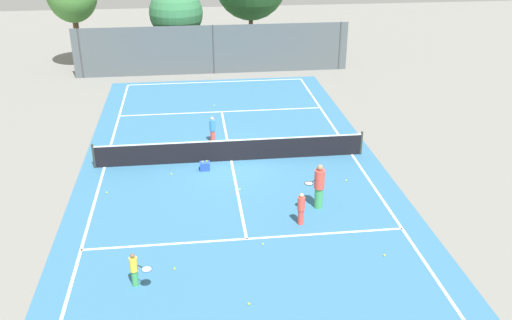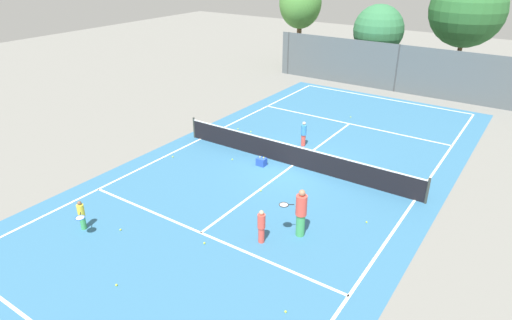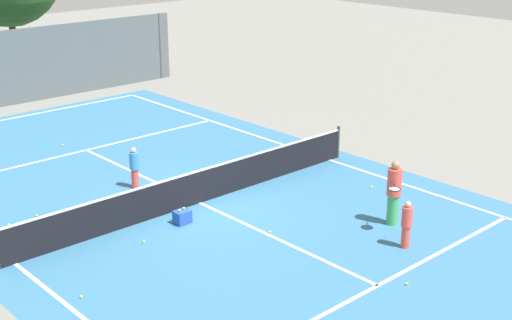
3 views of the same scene
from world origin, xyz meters
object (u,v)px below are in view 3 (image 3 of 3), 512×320
at_px(tennis_ball_5, 407,284).
at_px(tennis_ball_10, 63,145).
at_px(player_2, 406,224).
at_px(tennis_ball_4, 144,242).
at_px(tennis_ball_11, 371,187).
at_px(ball_crate, 182,217).
at_px(tennis_ball_0, 8,225).
at_px(tennis_ball_7, 81,297).
at_px(player_1, 394,192).
at_px(tennis_ball_1, 264,168).
at_px(player_0, 134,167).
at_px(tennis_ball_2, 37,216).
at_px(tennis_ball_9, 270,232).

bearing_deg(tennis_ball_5, tennis_ball_10, 93.46).
bearing_deg(player_2, tennis_ball_4, 135.57).
bearing_deg(tennis_ball_5, tennis_ball_11, 46.55).
relative_size(ball_crate, tennis_ball_4, 6.45).
bearing_deg(ball_crate, tennis_ball_0, 139.73).
distance_m(tennis_ball_4, tennis_ball_7, 2.84).
bearing_deg(tennis_ball_10, player_1, -74.85).
relative_size(tennis_ball_1, tennis_ball_11, 1.00).
bearing_deg(tennis_ball_7, player_1, -14.87).
height_order(ball_crate, tennis_ball_7, ball_crate).
distance_m(player_0, tennis_ball_2, 3.24).
relative_size(player_0, tennis_ball_7, 19.30).
relative_size(player_1, tennis_ball_7, 26.94).
distance_m(player_1, tennis_ball_11, 2.73).
bearing_deg(ball_crate, tennis_ball_2, 131.64).
bearing_deg(tennis_ball_7, tennis_ball_1, 21.37).
xyz_separation_m(player_1, tennis_ball_10, (-3.24, 11.98, -0.88)).
height_order(tennis_ball_5, tennis_ball_10, same).
distance_m(tennis_ball_2, tennis_ball_9, 6.41).
relative_size(tennis_ball_1, tennis_ball_2, 1.00).
bearing_deg(tennis_ball_11, tennis_ball_9, -177.00).
height_order(player_0, tennis_ball_1, player_0).
height_order(tennis_ball_4, tennis_ball_10, same).
xyz_separation_m(tennis_ball_2, tennis_ball_11, (8.40, -4.80, 0.00)).
bearing_deg(tennis_ball_9, tennis_ball_1, 48.85).
xyz_separation_m(tennis_ball_2, tennis_ball_5, (4.38, -9.04, 0.00)).
bearing_deg(tennis_ball_2, tennis_ball_0, -176.60).
relative_size(tennis_ball_5, tennis_ball_9, 1.00).
xyz_separation_m(tennis_ball_1, tennis_ball_2, (-7.17, 1.38, 0.00)).
relative_size(tennis_ball_4, tennis_ball_5, 1.00).
height_order(player_0, tennis_ball_11, player_0).
relative_size(tennis_ball_0, tennis_ball_2, 1.00).
bearing_deg(tennis_ball_5, player_1, 43.17).
bearing_deg(player_1, tennis_ball_10, 105.15).
bearing_deg(player_1, tennis_ball_5, -136.83).
relative_size(tennis_ball_1, tennis_ball_5, 1.00).
bearing_deg(tennis_ball_4, tennis_ball_7, -151.51).
bearing_deg(tennis_ball_5, tennis_ball_1, 69.97).
height_order(player_1, tennis_ball_7, player_1).
height_order(player_0, player_1, player_1).
bearing_deg(tennis_ball_7, player_0, 46.57).
xyz_separation_m(player_1, tennis_ball_4, (-5.52, 3.48, -0.88)).
relative_size(tennis_ball_9, tennis_ball_11, 1.00).
bearing_deg(tennis_ball_7, tennis_ball_10, 64.17).
bearing_deg(tennis_ball_1, tennis_ball_0, 170.56).
relative_size(ball_crate, tennis_ball_2, 6.45).
xyz_separation_m(tennis_ball_4, tennis_ball_9, (2.74, -1.71, 0.00)).
height_order(ball_crate, tennis_ball_11, ball_crate).
bearing_deg(tennis_ball_10, ball_crate, -95.84).
relative_size(player_2, tennis_ball_9, 18.65).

